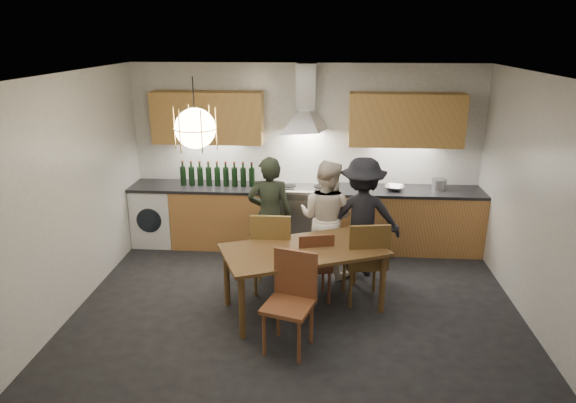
# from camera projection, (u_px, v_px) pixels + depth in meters

# --- Properties ---
(ground) EXTENTS (5.00, 5.00, 0.00)m
(ground) POSITION_uv_depth(u_px,v_px,m) (296.00, 315.00, 5.72)
(ground) COLOR black
(ground) RESTS_ON ground
(room_shell) EXTENTS (5.02, 4.52, 2.61)m
(room_shell) POSITION_uv_depth(u_px,v_px,m) (297.00, 167.00, 5.18)
(room_shell) COLOR white
(room_shell) RESTS_ON ground
(counter_run) EXTENTS (5.00, 0.62, 0.90)m
(counter_run) POSITION_uv_depth(u_px,v_px,m) (306.00, 217.00, 7.42)
(counter_run) COLOR tan
(counter_run) RESTS_ON ground
(range_stove) EXTENTS (0.90, 0.60, 0.92)m
(range_stove) POSITION_uv_depth(u_px,v_px,m) (304.00, 218.00, 7.42)
(range_stove) COLOR silver
(range_stove) RESTS_ON ground
(wall_fixtures) EXTENTS (4.30, 0.54, 1.10)m
(wall_fixtures) POSITION_uv_depth(u_px,v_px,m) (306.00, 118.00, 7.08)
(wall_fixtures) COLOR tan
(wall_fixtures) RESTS_ON ground
(pendant_lamp) EXTENTS (0.43, 0.43, 0.70)m
(pendant_lamp) POSITION_uv_depth(u_px,v_px,m) (195.00, 128.00, 5.03)
(pendant_lamp) COLOR black
(pendant_lamp) RESTS_ON ground
(dining_table) EXTENTS (1.96, 1.49, 0.74)m
(dining_table) POSITION_uv_depth(u_px,v_px,m) (304.00, 256.00, 5.66)
(dining_table) COLOR brown
(dining_table) RESTS_ON ground
(chair_back_left) EXTENTS (0.46, 0.46, 1.02)m
(chair_back_left) POSITION_uv_depth(u_px,v_px,m) (272.00, 247.00, 6.04)
(chair_back_left) COLOR brown
(chair_back_left) RESTS_ON ground
(chair_back_mid) EXTENTS (0.48, 0.48, 0.88)m
(chair_back_mid) POSITION_uv_depth(u_px,v_px,m) (314.00, 262.00, 5.84)
(chair_back_mid) COLOR #5A2F1B
(chair_back_mid) RESTS_ON ground
(chair_back_right) EXTENTS (0.53, 0.53, 1.01)m
(chair_back_right) POSITION_uv_depth(u_px,v_px,m) (366.00, 258.00, 5.79)
(chair_back_right) COLOR brown
(chair_back_right) RESTS_ON ground
(chair_front) EXTENTS (0.56, 0.56, 0.98)m
(chair_front) POSITION_uv_depth(u_px,v_px,m) (292.00, 294.00, 5.02)
(chair_front) COLOR brown
(chair_front) RESTS_ON ground
(person_left) EXTENTS (0.59, 0.41, 1.54)m
(person_left) POSITION_uv_depth(u_px,v_px,m) (270.00, 215.00, 6.56)
(person_left) COLOR black
(person_left) RESTS_ON ground
(person_mid) EXTENTS (0.90, 0.82, 1.51)m
(person_mid) POSITION_uv_depth(u_px,v_px,m) (326.00, 218.00, 6.52)
(person_mid) COLOR silver
(person_mid) RESTS_ON ground
(person_right) EXTENTS (1.02, 0.62, 1.54)m
(person_right) POSITION_uv_depth(u_px,v_px,m) (362.00, 217.00, 6.49)
(person_right) COLOR black
(person_right) RESTS_ON ground
(mixing_bowl) EXTENTS (0.33, 0.33, 0.07)m
(mixing_bowl) POSITION_uv_depth(u_px,v_px,m) (394.00, 188.00, 7.15)
(mixing_bowl) COLOR #AFB0B3
(mixing_bowl) RESTS_ON counter_run
(stock_pot) EXTENTS (0.24, 0.24, 0.14)m
(stock_pot) POSITION_uv_depth(u_px,v_px,m) (439.00, 185.00, 7.17)
(stock_pot) COLOR #B5B5B8
(stock_pot) RESTS_ON counter_run
(wine_bottles) EXTENTS (1.08, 0.08, 0.35)m
(wine_bottles) POSITION_uv_depth(u_px,v_px,m) (217.00, 174.00, 7.31)
(wine_bottles) COLOR black
(wine_bottles) RESTS_ON counter_run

